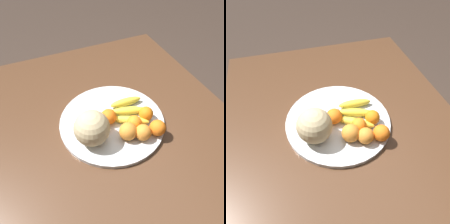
% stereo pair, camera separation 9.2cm
% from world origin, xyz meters
% --- Properties ---
extents(ground_plane, '(12.00, 12.00, 0.00)m').
position_xyz_m(ground_plane, '(0.00, 0.00, 0.00)').
color(ground_plane, '#382B23').
extents(kitchen_table, '(1.32, 1.05, 0.71)m').
position_xyz_m(kitchen_table, '(0.00, 0.00, 0.62)').
color(kitchen_table, '#4C301E').
rests_on(kitchen_table, ground_plane).
extents(fruit_bowl, '(0.46, 0.46, 0.02)m').
position_xyz_m(fruit_bowl, '(0.01, 0.02, 0.72)').
color(fruit_bowl, silver).
rests_on(fruit_bowl, kitchen_table).
extents(melon, '(0.14, 0.14, 0.14)m').
position_xyz_m(melon, '(-0.06, 0.13, 0.80)').
color(melon, '#C6B284').
rests_on(melon, fruit_bowl).
extents(banana_bunch, '(0.19, 0.19, 0.04)m').
position_xyz_m(banana_bunch, '(0.01, -0.06, 0.75)').
color(banana_bunch, '#473819').
rests_on(banana_bunch, fruit_bowl).
extents(orange_front_left, '(0.06, 0.06, 0.06)m').
position_xyz_m(orange_front_left, '(-0.07, -0.05, 0.76)').
color(orange_front_left, orange).
rests_on(orange_front_left, fruit_bowl).
extents(orange_front_right, '(0.07, 0.07, 0.07)m').
position_xyz_m(orange_front_right, '(-0.11, 0.00, 0.76)').
color(orange_front_right, orange).
rests_on(orange_front_right, fruit_bowl).
extents(orange_mid_center, '(0.07, 0.07, 0.07)m').
position_xyz_m(orange_mid_center, '(-0.13, -0.12, 0.76)').
color(orange_mid_center, orange).
rests_on(orange_mid_center, fruit_bowl).
extents(orange_back_left, '(0.07, 0.07, 0.07)m').
position_xyz_m(orange_back_left, '(-0.00, 0.04, 0.76)').
color(orange_back_left, orange).
rests_on(orange_back_left, fruit_bowl).
extents(orange_back_right, '(0.06, 0.06, 0.06)m').
position_xyz_m(orange_back_right, '(-0.05, -0.12, 0.76)').
color(orange_back_right, orange).
rests_on(orange_back_right, fruit_bowl).
extents(orange_top_small, '(0.07, 0.07, 0.07)m').
position_xyz_m(orange_top_small, '(-0.13, -0.05, 0.76)').
color(orange_top_small, orange).
rests_on(orange_top_small, fruit_bowl).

